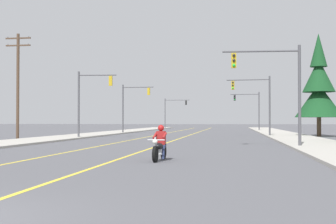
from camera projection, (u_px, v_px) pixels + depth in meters
name	position (u px, v px, depth m)	size (l,w,h in m)	color
lane_stripe_center	(191.00, 135.00, 51.86)	(0.16, 100.00, 0.01)	yellow
lane_stripe_left	(159.00, 135.00, 52.38)	(0.16, 100.00, 0.01)	yellow
sidewalk_kerb_right	(289.00, 136.00, 45.45)	(4.40, 110.00, 0.14)	#ADA89E
sidewalk_kerb_left	(86.00, 135.00, 48.43)	(4.40, 110.00, 0.14)	#ADA89E
motorcycle_with_rider	(160.00, 146.00, 18.59)	(0.70, 2.19, 1.46)	black
traffic_signal_near_right	(277.00, 80.00, 27.52)	(4.70, 0.54, 6.20)	#47474C
traffic_signal_near_left	(89.00, 95.00, 42.17)	(3.63, 0.50, 6.20)	#47474C
traffic_signal_mid_right	(257.00, 97.00, 46.74)	(4.46, 0.47, 6.20)	#47474C
traffic_signal_mid_left	(131.00, 102.00, 57.62)	(4.06, 0.43, 6.20)	#47474C
traffic_signal_far_right	(251.00, 105.00, 72.81)	(4.61, 0.37, 6.20)	#47474C
traffic_signal_far_left	(172.00, 108.00, 93.76)	(5.26, 0.45, 6.20)	#47474C
utility_pole_left_near	(18.00, 82.00, 40.75)	(2.36, 0.26, 9.43)	#4C3828
conifer_tree_right_verge_far	(319.00, 89.00, 46.79)	(4.83, 4.83, 10.64)	#4C3828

